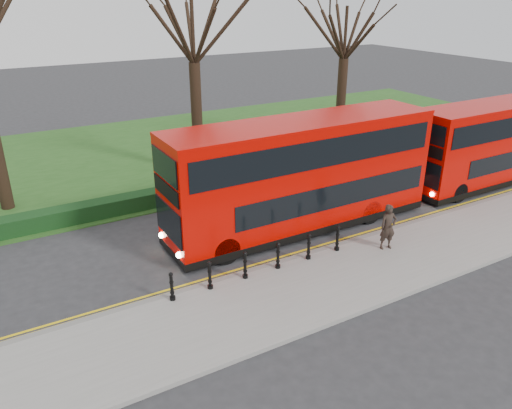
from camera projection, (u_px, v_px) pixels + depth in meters
ground at (256, 257)px, 19.66m from camera, size 120.00×120.00×0.00m
pavement at (300, 292)px, 17.24m from camera, size 60.00×4.00×0.15m
kerb at (270, 266)px, 18.83m from camera, size 60.00×0.25×0.16m
grass_verge at (138, 155)px, 31.57m from camera, size 60.00×18.00×0.06m
hedge at (189, 191)px, 24.91m from camera, size 60.00×0.90×0.80m
yellow_line_outer at (266, 264)px, 19.10m from camera, size 60.00×0.10×0.01m
yellow_line_inner at (263, 262)px, 19.26m from camera, size 60.00×0.10×0.01m
tree_mid at (192, 22)px, 25.28m from camera, size 7.18×7.18×11.22m
tree_right at (346, 27)px, 30.08m from camera, size 6.69×6.69×10.45m
bollard_row at (262, 261)px, 18.07m from camera, size 7.08×0.15×1.00m
bus_lead at (302, 176)px, 21.15m from camera, size 12.07×2.77×4.81m
bus_rear at (496, 143)px, 26.47m from camera, size 10.92×2.51×4.34m
pedestrian at (388, 227)px, 19.64m from camera, size 0.77×0.60×1.87m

